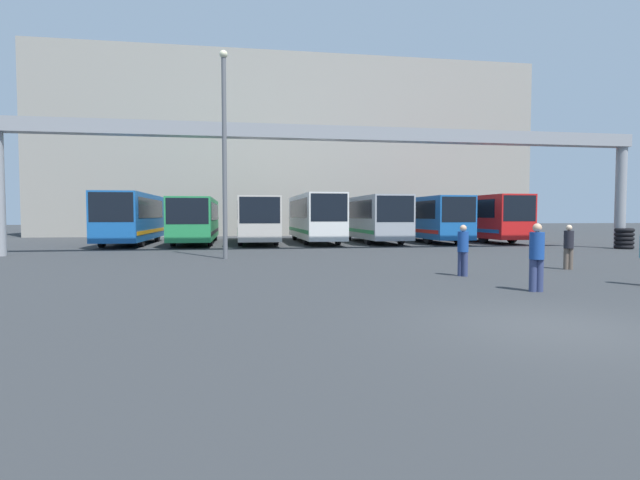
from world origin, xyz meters
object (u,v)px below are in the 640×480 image
object	(u,v)px
pedestrian_mid_right	(463,249)
bus_slot_2	(256,217)
bus_slot_4	(373,216)
lamp_post	(224,147)
pedestrian_near_left	(569,246)
bus_slot_0	(132,216)
bus_slot_5	(427,217)
bus_slot_3	(314,215)
tire_stack	(624,238)
bus_slot_1	(196,218)
pedestrian_far_center	(537,255)
bus_slot_6	(475,216)

from	to	relation	value
pedestrian_mid_right	bus_slot_2	bearing A→B (deg)	158.74
bus_slot_4	lamp_post	xyz separation A→B (m)	(-10.09, -11.98, 3.07)
lamp_post	pedestrian_near_left	bearing A→B (deg)	-27.70
bus_slot_0	bus_slot_5	distance (m)	20.62
bus_slot_3	tire_stack	xyz separation A→B (m)	(16.62, -9.67, -1.32)
bus_slot_1	bus_slot_4	bearing A→B (deg)	-4.05
bus_slot_0	bus_slot_3	size ratio (longest dim) A/B	0.94
bus_slot_2	tire_stack	size ratio (longest dim) A/B	9.70
bus_slot_2	lamp_post	world-z (taller)	lamp_post
tire_stack	bus_slot_0	bearing A→B (deg)	162.13
bus_slot_4	pedestrian_mid_right	xyz separation A→B (m)	(-2.47, -19.63, -1.00)
tire_stack	lamp_post	xyz separation A→B (m)	(-22.58, -2.95, 4.34)
bus_slot_3	bus_slot_4	xyz separation A→B (m)	(4.12, -0.64, -0.06)
bus_slot_0	tire_stack	bearing A→B (deg)	-17.87
bus_slot_1	tire_stack	size ratio (longest dim) A/B	10.09
bus_slot_4	pedestrian_far_center	xyz separation A→B (m)	(-2.06, -22.95, -0.94)
bus_slot_4	bus_slot_6	xyz separation A→B (m)	(8.25, 0.88, 0.04)
bus_slot_0	bus_slot_3	distance (m)	12.37
bus_slot_1	bus_slot_5	distance (m)	16.51
bus_slot_3	bus_slot_4	bearing A→B (deg)	-8.81
pedestrian_mid_right	bus_slot_6	bearing A→B (deg)	115.24
bus_slot_0	bus_slot_1	world-z (taller)	bus_slot_0
bus_slot_3	bus_slot_5	distance (m)	8.26
bus_slot_1	pedestrian_near_left	size ratio (longest dim) A/B	7.57
pedestrian_far_center	lamp_post	bearing A→B (deg)	-41.91
bus_slot_6	bus_slot_5	bearing A→B (deg)	-170.32
bus_slot_3	pedestrian_far_center	world-z (taller)	bus_slot_3
bus_slot_5	pedestrian_far_center	world-z (taller)	bus_slot_5
bus_slot_6	tire_stack	bearing A→B (deg)	-66.78
bus_slot_2	bus_slot_3	bearing A→B (deg)	-0.08
pedestrian_far_center	tire_stack	distance (m)	20.14
pedestrian_far_center	tire_stack	world-z (taller)	pedestrian_far_center
bus_slot_0	pedestrian_far_center	distance (m)	27.40
tire_stack	bus_slot_1	bearing A→B (deg)	158.28
bus_slot_5	lamp_post	world-z (taller)	lamp_post
bus_slot_1	bus_slot_0	bearing A→B (deg)	-172.29
bus_slot_2	bus_slot_3	xyz separation A→B (m)	(4.12, -0.01, 0.13)
bus_slot_1	bus_slot_6	world-z (taller)	bus_slot_6
bus_slot_0	tire_stack	distance (m)	30.48
bus_slot_1	pedestrian_mid_right	distance (m)	22.78
bus_slot_0	tire_stack	size ratio (longest dim) A/B	9.16
bus_slot_6	pedestrian_mid_right	bearing A→B (deg)	-117.58
bus_slot_4	pedestrian_far_center	bearing A→B (deg)	-95.12
bus_slot_5	tire_stack	xyz separation A→B (m)	(8.37, -9.20, -1.24)
bus_slot_2	pedestrian_near_left	world-z (taller)	bus_slot_2
bus_slot_0	bus_slot_4	distance (m)	16.49
pedestrian_far_center	lamp_post	xyz separation A→B (m)	(-8.03, 10.98, 4.02)
bus_slot_3	tire_stack	size ratio (longest dim) A/B	9.70
bus_slot_1	bus_slot_5	xyz separation A→B (m)	(16.49, -0.70, 0.09)
bus_slot_6	bus_slot_4	bearing A→B (deg)	-173.93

